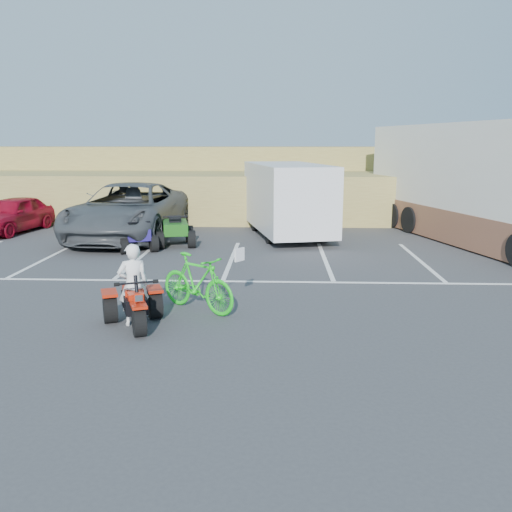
{
  "coord_description": "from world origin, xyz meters",
  "views": [
    {
      "loc": [
        1.33,
        -10.33,
        3.32
      ],
      "look_at": [
        0.88,
        0.68,
        1.0
      ],
      "focal_mm": 38.0,
      "sensor_mm": 36.0,
      "label": 1
    }
  ],
  "objects_px": {
    "red_trike_atv": "(136,327)",
    "quad_atv_green": "(176,245)",
    "rv_motorhome": "(481,192)",
    "green_dirt_bike": "(197,283)",
    "quad_atv_blue": "(137,250)",
    "rider": "(133,285)",
    "cargo_trailer": "(288,197)",
    "red_car": "(12,214)",
    "grey_pickup": "(129,211)"
  },
  "relations": [
    {
      "from": "green_dirt_bike",
      "to": "quad_atv_blue",
      "type": "distance_m",
      "value": 6.78
    },
    {
      "from": "red_trike_atv",
      "to": "quad_atv_green",
      "type": "xyz_separation_m",
      "value": [
        -0.76,
        8.0,
        0.0
      ]
    },
    {
      "from": "red_trike_atv",
      "to": "cargo_trailer",
      "type": "distance_m",
      "value": 10.49
    },
    {
      "from": "red_trike_atv",
      "to": "red_car",
      "type": "bearing_deg",
      "value": 103.73
    },
    {
      "from": "grey_pickup",
      "to": "green_dirt_bike",
      "type": "bearing_deg",
      "value": -63.65
    },
    {
      "from": "green_dirt_bike",
      "to": "grey_pickup",
      "type": "xyz_separation_m",
      "value": [
        -3.67,
        8.45,
        0.37
      ]
    },
    {
      "from": "cargo_trailer",
      "to": "grey_pickup",
      "type": "bearing_deg",
      "value": 172.24
    },
    {
      "from": "quad_atv_blue",
      "to": "quad_atv_green",
      "type": "height_order",
      "value": "quad_atv_green"
    },
    {
      "from": "cargo_trailer",
      "to": "quad_atv_green",
      "type": "height_order",
      "value": "cargo_trailer"
    },
    {
      "from": "quad_atv_blue",
      "to": "cargo_trailer",
      "type": "bearing_deg",
      "value": 7.02
    },
    {
      "from": "quad_atv_blue",
      "to": "quad_atv_green",
      "type": "bearing_deg",
      "value": 14.02
    },
    {
      "from": "quad_atv_blue",
      "to": "red_trike_atv",
      "type": "bearing_deg",
      "value": -99.14
    },
    {
      "from": "grey_pickup",
      "to": "quad_atv_blue",
      "type": "relative_size",
      "value": 4.55
    },
    {
      "from": "rider",
      "to": "quad_atv_blue",
      "type": "distance_m",
      "value": 7.29
    },
    {
      "from": "red_car",
      "to": "green_dirt_bike",
      "type": "bearing_deg",
      "value": -39.55
    },
    {
      "from": "grey_pickup",
      "to": "red_car",
      "type": "distance_m",
      "value": 4.79
    },
    {
      "from": "green_dirt_bike",
      "to": "red_car",
      "type": "xyz_separation_m",
      "value": [
        -8.36,
        9.39,
        0.09
      ]
    },
    {
      "from": "rider",
      "to": "rv_motorhome",
      "type": "relative_size",
      "value": 0.14
    },
    {
      "from": "green_dirt_bike",
      "to": "quad_atv_green",
      "type": "relative_size",
      "value": 1.18
    },
    {
      "from": "red_car",
      "to": "quad_atv_green",
      "type": "relative_size",
      "value": 2.43
    },
    {
      "from": "red_car",
      "to": "rv_motorhome",
      "type": "relative_size",
      "value": 0.35
    },
    {
      "from": "red_trike_atv",
      "to": "quad_atv_blue",
      "type": "height_order",
      "value": "quad_atv_blue"
    },
    {
      "from": "cargo_trailer",
      "to": "rv_motorhome",
      "type": "relative_size",
      "value": 0.53
    },
    {
      "from": "rider",
      "to": "grey_pickup",
      "type": "relative_size",
      "value": 0.22
    },
    {
      "from": "red_car",
      "to": "cargo_trailer",
      "type": "xyz_separation_m",
      "value": [
        10.29,
        -0.45,
        0.72
      ]
    },
    {
      "from": "green_dirt_bike",
      "to": "red_car",
      "type": "distance_m",
      "value": 12.58
    },
    {
      "from": "rider",
      "to": "green_dirt_bike",
      "type": "height_order",
      "value": "rider"
    },
    {
      "from": "red_car",
      "to": "cargo_trailer",
      "type": "bearing_deg",
      "value": 6.28
    },
    {
      "from": "red_trike_atv",
      "to": "quad_atv_blue",
      "type": "distance_m",
      "value": 7.4
    },
    {
      "from": "cargo_trailer",
      "to": "quad_atv_blue",
      "type": "relative_size",
      "value": 3.89
    },
    {
      "from": "red_trike_atv",
      "to": "quad_atv_green",
      "type": "height_order",
      "value": "quad_atv_green"
    },
    {
      "from": "rider",
      "to": "cargo_trailer",
      "type": "relative_size",
      "value": 0.26
    },
    {
      "from": "red_car",
      "to": "cargo_trailer",
      "type": "relative_size",
      "value": 0.67
    },
    {
      "from": "grey_pickup",
      "to": "quad_atv_blue",
      "type": "xyz_separation_m",
      "value": [
        0.84,
        -2.32,
        -0.95
      ]
    },
    {
      "from": "rider",
      "to": "cargo_trailer",
      "type": "bearing_deg",
      "value": -128.37
    },
    {
      "from": "red_car",
      "to": "quad_atv_blue",
      "type": "height_order",
      "value": "red_car"
    },
    {
      "from": "rider",
      "to": "grey_pickup",
      "type": "height_order",
      "value": "grey_pickup"
    },
    {
      "from": "grey_pickup",
      "to": "red_car",
      "type": "height_order",
      "value": "grey_pickup"
    },
    {
      "from": "red_car",
      "to": "rider",
      "type": "bearing_deg",
      "value": -45.81
    },
    {
      "from": "rv_motorhome",
      "to": "red_trike_atv",
      "type": "bearing_deg",
      "value": -151.42
    },
    {
      "from": "red_trike_atv",
      "to": "rv_motorhome",
      "type": "xyz_separation_m",
      "value": [
        9.38,
        9.13,
        1.69
      ]
    },
    {
      "from": "green_dirt_bike",
      "to": "quad_atv_green",
      "type": "height_order",
      "value": "green_dirt_bike"
    },
    {
      "from": "grey_pickup",
      "to": "cargo_trailer",
      "type": "bearing_deg",
      "value": 7.88
    },
    {
      "from": "red_car",
      "to": "quad_atv_blue",
      "type": "distance_m",
      "value": 6.46
    },
    {
      "from": "rider",
      "to": "quad_atv_green",
      "type": "distance_m",
      "value": 7.93
    },
    {
      "from": "red_car",
      "to": "grey_pickup",
      "type": "bearing_deg",
      "value": -2.57
    },
    {
      "from": "rv_motorhome",
      "to": "green_dirt_bike",
      "type": "bearing_deg",
      "value": -151.67
    },
    {
      "from": "red_trike_atv",
      "to": "green_dirt_bike",
      "type": "distance_m",
      "value": 1.54
    },
    {
      "from": "green_dirt_bike",
      "to": "grey_pickup",
      "type": "bearing_deg",
      "value": 60.19
    },
    {
      "from": "red_trike_atv",
      "to": "grey_pickup",
      "type": "xyz_separation_m",
      "value": [
        -2.68,
        9.49,
        0.95
      ]
    }
  ]
}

